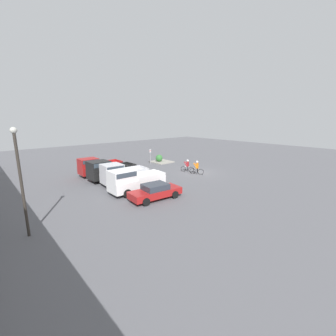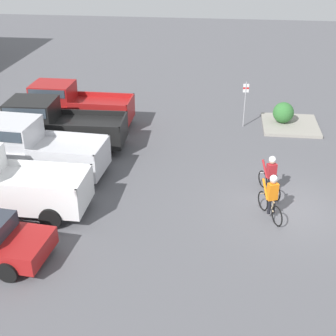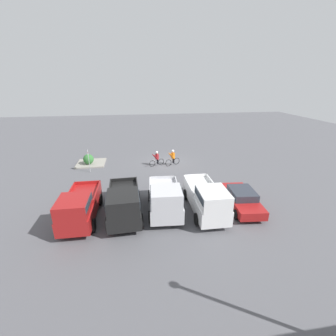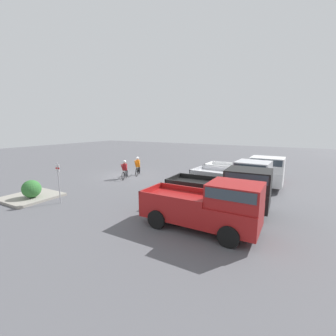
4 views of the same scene
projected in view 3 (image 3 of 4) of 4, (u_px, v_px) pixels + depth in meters
The scene contains 11 objects.
ground_plane at pixel (166, 163), 25.26m from camera, with size 80.00×80.00×0.00m, color #56565B.
sedan_0 at pixel (242, 198), 16.29m from camera, with size 2.32×4.79×1.39m.
pickup_truck_0 at pixel (207, 198), 15.28m from camera, with size 2.23×5.55×2.35m.
pickup_truck_1 at pixel (165, 198), 15.21m from camera, with size 2.54×4.97×2.39m.
pickup_truck_2 at pixel (124, 202), 14.72m from camera, with size 2.41×5.47×2.35m.
pickup_truck_3 at pixel (79, 207), 14.34m from camera, with size 2.18×5.18×2.26m.
cyclist_0 at pixel (157, 158), 24.29m from camera, with size 1.67×0.78×1.66m.
cyclist_1 at pixel (173, 157), 24.43m from camera, with size 1.70×0.79×1.76m.
fire_lane_sign at pixel (89, 158), 22.31m from camera, with size 0.06×0.30×2.44m.
curb_island at pixel (91, 163), 25.06m from camera, with size 3.04×2.90×0.15m, color gray.
shrub at pixel (88, 159), 24.43m from camera, with size 1.10×1.10×1.10m.
Camera 3 is at (3.28, 23.51, 8.66)m, focal length 24.00 mm.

